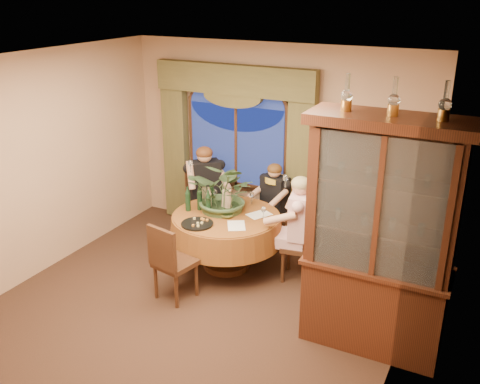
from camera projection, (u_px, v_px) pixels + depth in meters
The scene contains 36 objects.
floor at pixel (185, 317), 6.04m from camera, with size 5.00×5.00×0.00m, color black.
wall_back at pixel (276, 143), 7.61m from camera, with size 4.50×4.50×0.00m, color #A47E64.
wall_right at pixel (402, 248), 4.58m from camera, with size 5.00×5.00×0.00m, color #A47E64.
ceiling at pixel (174, 66), 5.02m from camera, with size 5.00×5.00×0.00m, color white.
window at pixel (236, 146), 7.84m from camera, with size 1.62×0.10×1.32m, color navy, non-canonical shape.
arched_transom at pixel (236, 93), 7.56m from camera, with size 1.60×0.06×0.44m, color navy, non-canonical shape.
drapery_left at pixel (176, 146), 8.28m from camera, with size 0.38×0.14×2.32m, color #4A4727.
drapery_right at pixel (301, 165), 7.41m from camera, with size 0.38×0.14×2.32m, color #4A4727.
swag_valance at pixel (234, 80), 7.42m from camera, with size 2.45×0.16×0.42m, color #4A4727, non-canonical shape.
dining_table at pixel (226, 241), 7.00m from camera, with size 1.48×1.48×0.75m, color maroon.
china_cabinet at pixel (379, 239), 5.16m from camera, with size 1.50×0.59×2.43m, color #351910.
oil_lamp_left at pixel (347, 92), 4.84m from camera, with size 0.11×0.11×0.34m, color #A5722D, non-canonical shape.
oil_lamp_center at pixel (394, 96), 4.66m from camera, with size 0.11×0.11×0.34m, color #A5722D, non-canonical shape.
oil_lamp_right at pixel (445, 101), 4.49m from camera, with size 0.11×0.11×0.34m, color #A5722D, non-canonical shape.
chair_right at pixel (300, 244), 6.69m from camera, with size 0.42×0.42×0.96m, color black.
chair_back_right at pixel (287, 214), 7.56m from camera, with size 0.42×0.42×0.96m, color black.
chair_back at pixel (203, 205), 7.86m from camera, with size 0.42×0.42×0.96m, color black.
chair_front_left at pixel (175, 261), 6.27m from camera, with size 0.42×0.42×0.96m, color black.
person_pink at pixel (300, 229), 6.62m from camera, with size 0.49×0.45×1.37m, color beige, non-canonical shape.
person_back at pixel (205, 192), 7.75m from camera, with size 0.50×0.46×1.40m, color black, non-canonical shape.
person_scarf at pixel (275, 204), 7.59m from camera, with size 0.43×0.40×1.21m, color black, non-canonical shape.
stoneware_vase at pixel (227, 200), 6.96m from camera, with size 0.15×0.15×0.28m, color tan, non-canonical shape.
centerpiece_plant at pixel (225, 167), 6.79m from camera, with size 0.91×1.01×0.79m, color #344E2E.
olive_bowl at pixel (227, 215), 6.78m from camera, with size 0.17×0.17×0.05m, color #51602D.
cheese_platter at pixel (197, 224), 6.57m from camera, with size 0.40×0.40×0.02m, color black.
wine_bottle_0 at pixel (204, 195), 7.08m from camera, with size 0.07×0.07×0.33m, color tan.
wine_bottle_1 at pixel (211, 193), 7.13m from camera, with size 0.07×0.07×0.33m, color black.
wine_bottle_2 at pixel (209, 199), 6.93m from camera, with size 0.07×0.07×0.33m, color tan.
wine_bottle_3 at pixel (208, 202), 6.82m from camera, with size 0.07×0.07×0.33m, color black.
wine_bottle_4 at pixel (188, 199), 6.94m from camera, with size 0.07×0.07×0.33m, color black.
wine_bottle_5 at pixel (200, 198), 6.97m from camera, with size 0.07×0.07×0.33m, color black.
tasting_paper_0 at pixel (236, 226), 6.55m from camera, with size 0.21×0.30×0.00m, color white.
tasting_paper_1 at pixel (259, 214), 6.86m from camera, with size 0.21×0.30×0.00m, color white.
wine_glass_person_pink at pixel (263, 213), 6.69m from camera, with size 0.07×0.07×0.18m, color silver, non-canonical shape.
wine_glass_person_back at pixel (215, 195), 7.27m from camera, with size 0.07×0.07×0.18m, color silver, non-canonical shape.
wine_glass_person_scarf at pixel (252, 198), 7.17m from camera, with size 0.07×0.07×0.18m, color silver, non-canonical shape.
Camera 1 is at (2.87, -4.28, 3.51)m, focal length 40.00 mm.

